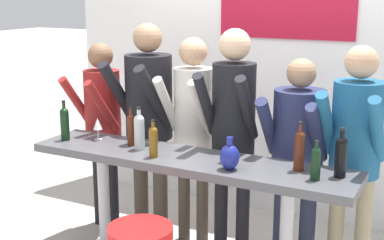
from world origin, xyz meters
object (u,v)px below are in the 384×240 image
wine_bottle_3 (139,130)px  wine_bottle_2 (299,149)px  person_right (355,140)px  wine_bottle_0 (131,128)px  wine_bottle_6 (316,162)px  person_center (233,118)px  person_center_right (297,143)px  tasting_table (187,178)px  wine_bottle_5 (341,155)px  person_left (148,108)px  decorative_vase (230,157)px  wine_glass_0 (98,125)px  person_center_left (193,117)px  person_far_left (102,114)px  wine_bottle_1 (153,140)px  wine_bottle_4 (65,122)px

wine_bottle_3 → wine_bottle_2: bearing=3.8°
person_right → wine_bottle_0: (-1.56, -0.41, -0.00)m
wine_bottle_0 → wine_bottle_6: (1.43, -0.11, -0.02)m
person_center → person_center_right: bearing=4.3°
tasting_table → wine_bottle_5: wine_bottle_5 is taller
wine_bottle_0 → person_left: bearing=105.6°
decorative_vase → tasting_table: bearing=162.7°
person_left → wine_bottle_3: bearing=-58.1°
wine_bottle_2 → wine_glass_0: size_ratio=1.85×
decorative_vase → person_center_left: bearing=133.0°
wine_bottle_3 → person_center_left: bearing=72.6°
wine_bottle_2 → wine_bottle_3: (-1.18, -0.08, -0.00)m
wine_bottle_2 → person_center: bearing=149.9°
person_far_left → wine_bottle_0: size_ratio=5.52×
tasting_table → person_right: (1.06, 0.47, 0.30)m
wine_bottle_1 → person_center_left: bearing=92.0°
person_left → person_center: person_left is taller
wine_bottle_2 → person_left: bearing=163.2°
person_center → wine_bottle_3: (-0.56, -0.44, -0.06)m
wine_glass_0 → wine_bottle_2: bearing=0.5°
person_right → wine_bottle_2: bearing=-122.2°
wine_bottle_0 → wine_bottle_4: size_ratio=0.95×
person_right → decorative_vase: size_ratio=7.86×
wine_bottle_1 → wine_bottle_4: wine_bottle_4 is taller
wine_bottle_3 → wine_glass_0: size_ratio=1.80×
wine_bottle_0 → wine_bottle_2: bearing=0.8°
person_far_left → wine_bottle_1: 1.04m
wine_bottle_4 → wine_bottle_5: bearing=3.5°
person_left → person_center_right: size_ratio=1.13×
person_center_right → wine_bottle_6: person_center_right is taller
person_left → person_center_left: size_ratio=1.06×
wine_bottle_5 → wine_bottle_6: wine_bottle_5 is taller
person_center_left → wine_bottle_6: person_center_left is taller
wine_bottle_1 → wine_glass_0: wine_bottle_1 is taller
person_right → wine_bottle_2: size_ratio=5.29×
wine_bottle_4 → wine_bottle_5: 2.10m
person_center_right → wine_bottle_2: bearing=-70.2°
person_far_left → wine_bottle_1: person_far_left is taller
person_center_right → wine_bottle_3: bearing=-151.7°
wine_bottle_1 → wine_glass_0: size_ratio=1.52×
tasting_table → wine_bottle_2: (0.78, 0.07, 0.31)m
wine_bottle_3 → wine_bottle_5: wine_bottle_5 is taller
wine_glass_0 → person_center_left: bearing=38.5°
person_left → decorative_vase: (1.00, -0.62, -0.10)m
wine_bottle_3 → wine_bottle_6: wine_bottle_3 is taller
wine_bottle_6 → tasting_table: bearing=176.7°
person_center → wine_bottle_0: (-0.67, -0.38, -0.07)m
tasting_table → wine_bottle_5: size_ratio=7.48×
wine_bottle_4 → wine_bottle_6: 1.97m
wine_bottle_0 → wine_bottle_5: 1.55m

